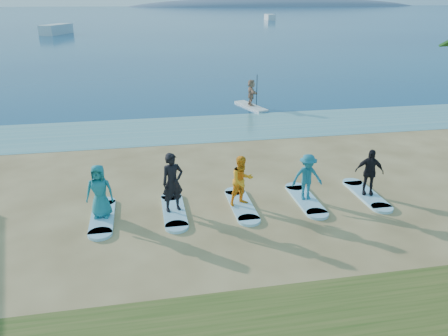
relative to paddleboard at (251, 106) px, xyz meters
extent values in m
plane|color=tan|center=(-4.54, -14.56, -0.06)|extent=(600.00, 600.00, 0.00)
plane|color=teal|center=(-4.54, -4.06, -0.05)|extent=(600.00, 600.00, 0.00)
plane|color=navy|center=(-4.54, 145.44, -0.05)|extent=(600.00, 600.00, 0.00)
ellipsoid|color=slate|center=(90.46, 285.44, -0.06)|extent=(220.00, 56.00, 18.00)
cube|color=silver|center=(0.00, 0.00, 0.00)|extent=(1.52, 3.08, 0.12)
imported|color=tan|center=(0.00, 0.00, 0.86)|extent=(0.50, 1.48, 1.59)
cube|color=silver|center=(-20.99, 60.63, -0.06)|extent=(5.10, 7.93, 1.73)
cube|color=silver|center=(31.01, 101.81, -0.06)|extent=(2.56, 5.89, 1.62)
cube|color=#9AD4EE|center=(-8.06, -13.31, -0.01)|extent=(0.70, 2.20, 0.09)
imported|color=#1B7583|center=(-8.06, -13.31, 0.87)|extent=(0.88, 0.64, 1.68)
cube|color=#9AD4EE|center=(-5.85, -13.31, -0.01)|extent=(0.70, 2.20, 0.09)
imported|color=black|center=(-5.85, -13.31, 0.98)|extent=(0.80, 0.64, 1.90)
cube|color=#9AD4EE|center=(-3.64, -13.31, -0.01)|extent=(0.70, 2.20, 0.09)
imported|color=orange|center=(-3.64, -13.31, 0.86)|extent=(0.96, 0.85, 1.65)
cube|color=#9AD4EE|center=(-1.43, -13.31, -0.01)|extent=(0.70, 2.20, 0.09)
imported|color=#1C6C87|center=(-1.43, -13.31, 0.82)|extent=(1.05, 0.64, 1.57)
cube|color=#9AD4EE|center=(0.78, -13.31, -0.01)|extent=(0.70, 2.20, 0.09)
imported|color=black|center=(0.78, -13.31, 0.83)|extent=(1.01, 0.68, 1.60)
camera|label=1|loc=(-6.59, -25.80, 6.36)|focal=35.00mm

